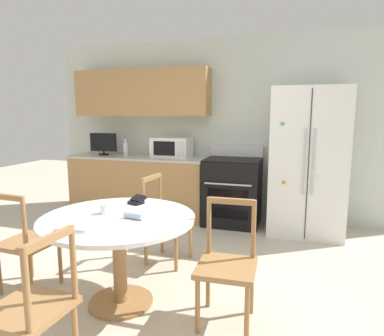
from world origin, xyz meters
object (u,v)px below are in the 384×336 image
counter_bottle (126,149)px  dining_chair_left (26,243)px  refrigerator (308,162)px  wallet (137,201)px  dining_chair_near (32,310)px  microwave (172,147)px  countertop_tv (103,143)px  candle_glass (105,210)px  dining_chair_right (227,265)px  oven_range (232,191)px  dining_chair_far (166,221)px

counter_bottle → dining_chair_left: counter_bottle is taller
refrigerator → wallet: refrigerator is taller
dining_chair_near → dining_chair_left: bearing=48.0°
microwave → countertop_tv: (-1.10, -0.08, 0.04)m
wallet → microwave: bearing=101.7°
microwave → dining_chair_left: 2.55m
refrigerator → dining_chair_left: bearing=-135.2°
dining_chair_near → candle_glass: size_ratio=11.28×
dining_chair_left → dining_chair_right: bearing=5.7°
wallet → oven_range: bearing=75.0°
microwave → dining_chair_right: (1.31, -2.36, -0.61)m
dining_chair_left → dining_chair_right: (1.74, 0.08, 0.00)m
countertop_tv → microwave: bearing=4.1°
dining_chair_left → dining_chair_far: bearing=48.0°
dining_chair_near → refrigerator: bearing=-22.7°
microwave → candle_glass: size_ratio=6.98×
wallet → dining_chair_near: bearing=-91.9°
dining_chair_near → candle_glass: 0.96m
dining_chair_far → wallet: bearing=-3.5°
oven_range → candle_glass: 2.38m
dining_chair_far → oven_range: bearing=169.9°
dining_chair_far → wallet: dining_chair_far is taller
dining_chair_right → wallet: 1.03m
counter_bottle → candle_glass: size_ratio=3.55×
microwave → refrigerator: bearing=-4.0°
microwave → wallet: microwave is taller
microwave → dining_chair_left: microwave is taller
dining_chair_near → candle_glass: bearing=7.7°
counter_bottle → wallet: bearing=-59.4°
refrigerator → dining_chair_left: refrigerator is taller
counter_bottle → microwave: bearing=7.3°
counter_bottle → refrigerator: bearing=-0.9°
dining_chair_right → candle_glass: dining_chair_right is taller
countertop_tv → counter_bottle: bearing=-1.8°
candle_glass → counter_bottle: bearing=114.2°
oven_range → microwave: (-0.92, 0.07, 0.58)m
microwave → counter_bottle: bearing=-172.7°
refrigerator → counter_bottle: refrigerator is taller
dining_chair_left → wallet: (0.84, 0.45, 0.33)m
refrigerator → wallet: 2.38m
countertop_tv → dining_chair_right: countertop_tv is taller
dining_chair_right → wallet: (-0.90, 0.37, 0.33)m
microwave → dining_chair_far: size_ratio=0.62×
candle_glass → dining_chair_right: bearing=-0.3°
counter_bottle → candle_glass: (1.01, -2.26, -0.24)m
refrigerator → counter_bottle: (-2.61, 0.04, 0.08)m
countertop_tv → dining_chair_left: (0.67, -2.36, -0.65)m
refrigerator → countertop_tv: 2.99m
refrigerator → dining_chair_right: (-0.58, -2.22, -0.49)m
dining_chair_right → countertop_tv: bearing=-45.7°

